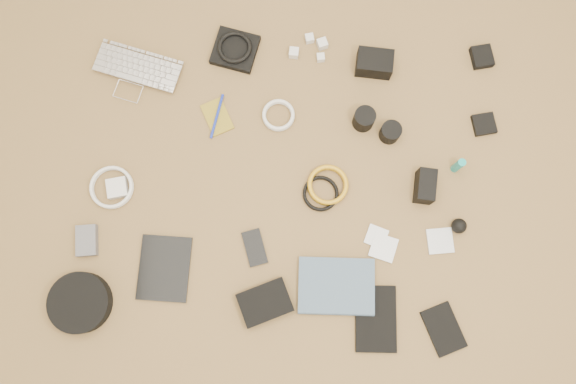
{
  "coord_description": "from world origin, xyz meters",
  "views": [
    {
      "loc": [
        0.03,
        -0.37,
        1.83
      ],
      "look_at": [
        0.03,
        -0.02,
        0.02
      ],
      "focal_mm": 35.0,
      "sensor_mm": 36.0,
      "label": 1
    }
  ],
  "objects_px": {
    "dslr_camera": "(374,63)",
    "phone": "(255,248)",
    "laptop": "(134,78)",
    "headphone_case": "(80,303)",
    "paperback": "(336,315)",
    "tablet": "(164,268)"
  },
  "relations": [
    {
      "from": "tablet",
      "to": "phone",
      "type": "distance_m",
      "value": 0.3
    },
    {
      "from": "laptop",
      "to": "phone",
      "type": "height_order",
      "value": "laptop"
    },
    {
      "from": "tablet",
      "to": "headphone_case",
      "type": "height_order",
      "value": "headphone_case"
    },
    {
      "from": "tablet",
      "to": "headphone_case",
      "type": "distance_m",
      "value": 0.28
    },
    {
      "from": "dslr_camera",
      "to": "phone",
      "type": "xyz_separation_m",
      "value": [
        -0.41,
        -0.62,
        -0.03
      ]
    },
    {
      "from": "phone",
      "to": "headphone_case",
      "type": "distance_m",
      "value": 0.58
    },
    {
      "from": "headphone_case",
      "to": "paperback",
      "type": "relative_size",
      "value": 0.8
    },
    {
      "from": "laptop",
      "to": "paperback",
      "type": "relative_size",
      "value": 1.22
    },
    {
      "from": "paperback",
      "to": "dslr_camera",
      "type": "bearing_deg",
      "value": -7.95
    },
    {
      "from": "laptop",
      "to": "headphone_case",
      "type": "bearing_deg",
      "value": -82.56
    },
    {
      "from": "phone",
      "to": "laptop",
      "type": "bearing_deg",
      "value": 110.47
    },
    {
      "from": "laptop",
      "to": "paperback",
      "type": "distance_m",
      "value": 1.05
    },
    {
      "from": "laptop",
      "to": "phone",
      "type": "distance_m",
      "value": 0.72
    },
    {
      "from": "headphone_case",
      "to": "tablet",
      "type": "bearing_deg",
      "value": 22.18
    },
    {
      "from": "laptop",
      "to": "paperback",
      "type": "height_order",
      "value": "same"
    },
    {
      "from": "tablet",
      "to": "paperback",
      "type": "bearing_deg",
      "value": -11.06
    },
    {
      "from": "laptop",
      "to": "dslr_camera",
      "type": "height_order",
      "value": "dslr_camera"
    },
    {
      "from": "dslr_camera",
      "to": "paperback",
      "type": "height_order",
      "value": "dslr_camera"
    },
    {
      "from": "tablet",
      "to": "phone",
      "type": "bearing_deg",
      "value": 16.82
    },
    {
      "from": "tablet",
      "to": "paperback",
      "type": "height_order",
      "value": "paperback"
    },
    {
      "from": "laptop",
      "to": "dslr_camera",
      "type": "bearing_deg",
      "value": 20.12
    },
    {
      "from": "dslr_camera",
      "to": "paperback",
      "type": "xyz_separation_m",
      "value": [
        -0.15,
        -0.84,
        -0.02
      ]
    }
  ]
}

